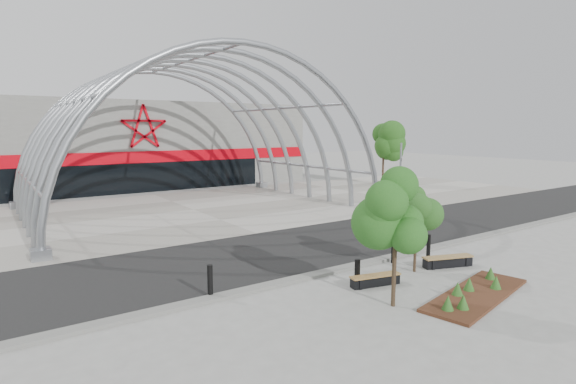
% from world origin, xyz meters
% --- Properties ---
extents(ground, '(140.00, 140.00, 0.00)m').
position_xyz_m(ground, '(0.00, 0.00, 0.00)').
color(ground, gray).
rests_on(ground, ground).
extents(road, '(140.00, 7.00, 0.02)m').
position_xyz_m(road, '(0.00, 3.50, 0.01)').
color(road, black).
rests_on(road, ground).
extents(forecourt, '(60.00, 17.00, 0.04)m').
position_xyz_m(forecourt, '(0.00, 15.50, 0.02)').
color(forecourt, gray).
rests_on(forecourt, ground).
extents(kerb, '(60.00, 0.50, 0.12)m').
position_xyz_m(kerb, '(0.00, -0.25, 0.06)').
color(kerb, slate).
rests_on(kerb, ground).
extents(arena_building, '(34.00, 15.24, 8.00)m').
position_xyz_m(arena_building, '(0.00, 33.45, 3.99)').
color(arena_building, slate).
rests_on(arena_building, ground).
extents(vault_canopy, '(20.80, 15.80, 20.36)m').
position_xyz_m(vault_canopy, '(0.00, 15.50, 0.02)').
color(vault_canopy, '#8F9499').
rests_on(vault_canopy, ground).
extents(planting_bed, '(5.44, 2.65, 0.55)m').
position_xyz_m(planting_bed, '(1.47, -4.90, 0.13)').
color(planting_bed, '#401D15').
rests_on(planting_bed, ground).
extents(signal_pole, '(0.35, 0.64, 4.64)m').
position_xyz_m(signal_pole, '(10.69, 6.65, 2.42)').
color(signal_pole, gray).
rests_on(signal_pole, ground).
extents(street_tree_0, '(1.83, 1.83, 4.18)m').
position_xyz_m(street_tree_0, '(-1.40, -3.91, 3.01)').
color(street_tree_0, black).
rests_on(street_tree_0, ground).
extents(street_tree_1, '(1.36, 1.36, 3.22)m').
position_xyz_m(street_tree_1, '(1.88, -2.01, 2.32)').
color(street_tree_1, black).
rests_on(street_tree_1, ground).
extents(bench_0, '(1.95, 0.84, 0.40)m').
position_xyz_m(bench_0, '(-0.52, -2.26, 0.19)').
color(bench_0, black).
rests_on(bench_0, ground).
extents(bench_1, '(2.15, 1.14, 0.44)m').
position_xyz_m(bench_1, '(3.49, -2.35, 0.22)').
color(bench_1, black).
rests_on(bench_1, ground).
extents(bollard_0, '(0.18, 0.18, 1.12)m').
position_xyz_m(bollard_0, '(-5.86, 0.00, 0.56)').
color(bollard_0, black).
rests_on(bollard_0, ground).
extents(bollard_1, '(0.14, 0.14, 0.88)m').
position_xyz_m(bollard_1, '(-0.91, -1.70, 0.44)').
color(bollard_1, black).
rests_on(bollard_1, ground).
extents(bollard_2, '(0.15, 0.15, 0.92)m').
position_xyz_m(bollard_2, '(-0.94, -1.82, 0.46)').
color(bollard_2, black).
rests_on(bollard_2, ground).
extents(bollard_3, '(0.17, 0.17, 1.07)m').
position_xyz_m(bollard_3, '(2.05, -0.74, 0.53)').
color(bollard_3, black).
rests_on(bollard_3, ground).
extents(bollard_4, '(0.17, 0.17, 1.06)m').
position_xyz_m(bollard_4, '(3.82, -1.13, 0.53)').
color(bollard_4, black).
rests_on(bollard_4, ground).
extents(bg_tree_1, '(2.70, 2.70, 5.91)m').
position_xyz_m(bg_tree_1, '(21.00, 18.00, 4.25)').
color(bg_tree_1, '#302015').
rests_on(bg_tree_1, ground).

